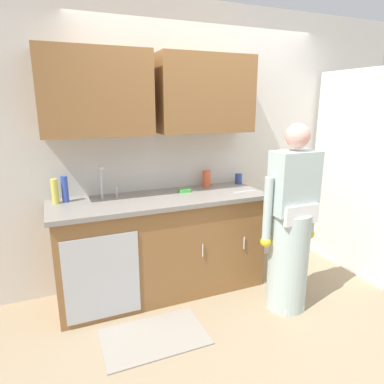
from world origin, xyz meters
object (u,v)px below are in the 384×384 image
sink (109,204)px  sponge (185,191)px  bottle_water_tall (65,189)px  bottle_soap (206,179)px  cup_by_sink (238,179)px  knife_on_counter (244,191)px  person_at_sink (290,234)px  bottle_water_short (55,191)px

sink → sponge: 0.73m
sink → bottle_water_tall: sink is taller
bottle_soap → sponge: 0.32m
cup_by_sink → sponge: cup_by_sink is taller
bottle_soap → knife_on_counter: size_ratio=0.69×
sink → person_at_sink: 1.57m
knife_on_counter → sponge: 0.58m
bottle_soap → bottle_water_tall: bottle_water_tall is taller
person_at_sink → bottle_water_short: 2.03m
person_at_sink → cup_by_sink: bearing=90.1°
sink → knife_on_counter: sink is taller
bottle_soap → bottle_water_short: (-1.44, -0.05, 0.02)m
person_at_sink → cup_by_sink: person_at_sink is taller
knife_on_counter → sink: bearing=174.2°
sink → cup_by_sink: sink is taller
sink → bottle_water_tall: bearing=154.2°
bottle_soap → bottle_water_tall: 1.36m
bottle_soap → sponge: bearing=-156.6°
bottle_water_tall → sponge: bottle_water_tall is taller
person_at_sink → bottle_water_short: (-1.81, 0.84, 0.35)m
bottle_soap → bottle_water_tall: (-1.36, -0.03, 0.03)m
bottle_water_tall → cup_by_sink: size_ratio=2.17×
bottle_water_short → sponge: bottle_water_short is taller
person_at_sink → bottle_water_tall: bearing=153.6°
bottle_soap → knife_on_counter: bottle_soap is taller
cup_by_sink → knife_on_counter: size_ratio=0.44×
sink → bottle_water_short: size_ratio=2.35×
bottle_water_short → bottle_water_tall: size_ratio=0.93×
bottle_soap → bottle_water_short: bearing=-177.9°
bottle_water_short → bottle_water_tall: (0.08, 0.02, 0.01)m
bottle_soap → knife_on_counter: (0.25, -0.33, -0.08)m
cup_by_sink → sink: bearing=-172.2°
bottle_water_short → knife_on_counter: bottle_water_short is taller
bottle_soap → bottle_water_short: bottle_water_short is taller
knife_on_counter → bottle_water_short: bearing=170.8°
sink → cup_by_sink: bearing=7.8°
person_at_sink → cup_by_sink: (-0.00, 0.88, 0.30)m
knife_on_counter → cup_by_sink: bearing=69.7°
bottle_water_tall → sponge: bearing=-4.9°
sink → sponge: size_ratio=4.55×
sponge → cup_by_sink: bearing=9.9°
bottle_water_short → sink: bearing=-19.2°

